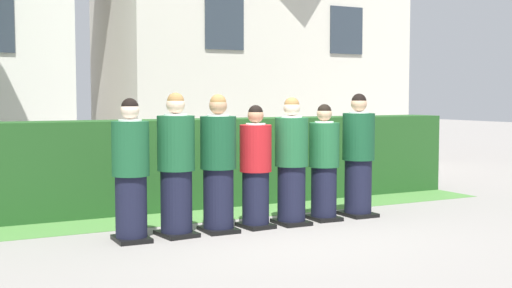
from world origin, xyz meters
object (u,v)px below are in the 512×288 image
student_front_row_2 (218,167)px  student_front_row_4 (292,164)px  student_front_row_6 (358,158)px  student_front_row_5 (324,165)px  student_front_row_1 (176,168)px  student_front_row_0 (131,173)px  student_in_red_blazer (256,170)px

student_front_row_2 → student_front_row_4: bearing=0.1°
student_front_row_6 → student_front_row_5: bearing=-177.8°
student_front_row_4 → student_front_row_6: size_ratio=0.97×
student_front_row_1 → student_front_row_2: 0.54m
student_front_row_0 → student_front_row_2: size_ratio=0.97×
student_front_row_0 → student_front_row_6: (3.24, 0.12, 0.03)m
student_front_row_1 → student_front_row_4: (1.57, -0.00, -0.03)m
student_in_red_blazer → student_front_row_6: (1.62, 0.07, 0.07)m
student_front_row_0 → student_front_row_6: bearing=2.0°
student_front_row_5 → student_front_row_6: bearing=2.2°
student_front_row_4 → student_front_row_5: bearing=6.7°
student_front_row_5 → student_front_row_4: bearing=-173.3°
student_front_row_1 → student_front_row_6: bearing=1.8°
student_in_red_blazer → student_front_row_4: student_front_row_4 is taller
student_front_row_2 → student_front_row_4: (1.03, 0.00, -0.02)m
student_front_row_5 → student_front_row_6: 0.58m
student_front_row_4 → student_front_row_5: student_front_row_4 is taller
student_front_row_1 → student_front_row_6: 2.69m
student_front_row_0 → student_front_row_4: size_ratio=1.00×
student_front_row_0 → student_front_row_1: size_ratio=0.96×
student_in_red_blazer → student_front_row_6: size_ratio=0.91×
student_front_row_2 → student_front_row_5: student_front_row_2 is taller
student_front_row_5 → student_front_row_6: (0.58, 0.02, 0.07)m
student_front_row_0 → student_front_row_5: 2.67m
student_in_red_blazer → student_front_row_5: 1.05m
student_front_row_6 → student_front_row_2: bearing=-177.7°
student_front_row_1 → student_in_red_blazer: student_front_row_1 is taller
student_in_red_blazer → student_front_row_6: student_front_row_6 is taller
student_front_row_0 → student_front_row_4: (2.13, 0.03, 0.00)m
student_front_row_2 → student_in_red_blazer: 0.52m
student_front_row_0 → student_front_row_2: (1.10, 0.03, 0.02)m
student_front_row_0 → student_front_row_6: 3.24m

